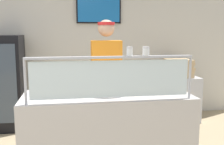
# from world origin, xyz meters

# --- Properties ---
(shop_rear_unit) EXTENTS (6.19, 0.13, 2.70)m
(shop_rear_unit) POSITION_xyz_m (0.90, 2.62, 1.36)
(shop_rear_unit) COLOR beige
(shop_rear_unit) RESTS_ON ground
(serving_counter) EXTENTS (1.79, 0.70, 0.95)m
(serving_counter) POSITION_xyz_m (0.89, 0.35, 0.47)
(serving_counter) COLOR #BCB7B2
(serving_counter) RESTS_ON ground
(sneeze_guard) EXTENTS (1.61, 0.06, 0.44)m
(sneeze_guard) POSITION_xyz_m (0.89, 0.06, 1.23)
(sneeze_guard) COLOR #B2B5BC
(sneeze_guard) RESTS_ON serving_counter
(pizza_tray) EXTENTS (0.48, 0.48, 0.04)m
(pizza_tray) POSITION_xyz_m (0.88, 0.40, 0.97)
(pizza_tray) COLOR #9EA0A8
(pizza_tray) RESTS_ON serving_counter
(pizza_server) EXTENTS (0.14, 0.29, 0.01)m
(pizza_server) POSITION_xyz_m (0.84, 0.38, 0.99)
(pizza_server) COLOR #ADAFB7
(pizza_server) RESTS_ON pizza_tray
(parmesan_shaker) EXTENTS (0.06, 0.06, 0.09)m
(parmesan_shaker) POSITION_xyz_m (1.07, 0.06, 1.42)
(parmesan_shaker) COLOR white
(parmesan_shaker) RESTS_ON sneeze_guard
(pepper_flake_shaker) EXTENTS (0.07, 0.07, 0.09)m
(pepper_flake_shaker) POSITION_xyz_m (1.23, 0.06, 1.42)
(pepper_flake_shaker) COLOR white
(pepper_flake_shaker) RESTS_ON sneeze_guard
(worker_figure) EXTENTS (0.41, 0.50, 1.76)m
(worker_figure) POSITION_xyz_m (0.97, 0.96, 1.01)
(worker_figure) COLOR #23232D
(worker_figure) RESTS_ON ground
(drink_fridge) EXTENTS (0.61, 0.63, 1.55)m
(drink_fridge) POSITION_xyz_m (-0.56, 2.17, 0.78)
(drink_fridge) COLOR black
(drink_fridge) RESTS_ON ground
(prep_shelf) EXTENTS (0.70, 0.55, 0.80)m
(prep_shelf) POSITION_xyz_m (2.43, 2.13, 0.40)
(prep_shelf) COLOR #B7BABF
(prep_shelf) RESTS_ON ground
(pizza_box_stack) EXTENTS (0.46, 0.45, 0.31)m
(pizza_box_stack) POSITION_xyz_m (2.43, 2.13, 0.96)
(pizza_box_stack) COLOR tan
(pizza_box_stack) RESTS_ON prep_shelf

